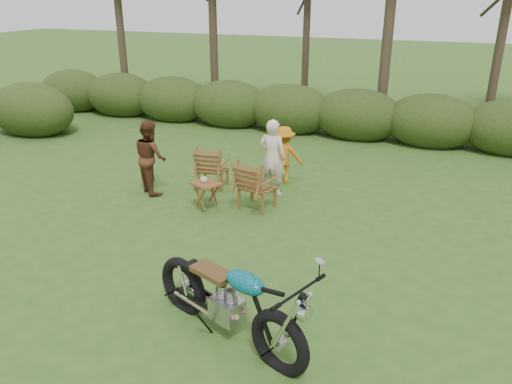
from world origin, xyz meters
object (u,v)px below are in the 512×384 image
(lawn_chair_right, at_px, (257,208))
(lawn_chair_left, at_px, (213,187))
(adult_b, at_px, (153,191))
(child, at_px, (283,183))
(adult_a, at_px, (272,194))
(motorcycle, at_px, (228,335))
(cup, at_px, (204,180))
(side_table, at_px, (207,196))

(lawn_chair_right, height_order, lawn_chair_left, lawn_chair_right)
(adult_b, bearing_deg, lawn_chair_right, -144.20)
(lawn_chair_left, bearing_deg, child, -155.60)
(lawn_chair_right, relative_size, adult_b, 0.65)
(adult_a, relative_size, adult_b, 1.04)
(motorcycle, relative_size, cup, 17.14)
(motorcycle, height_order, lawn_chair_left, motorcycle)
(adult_b, bearing_deg, side_table, -159.54)
(child, bearing_deg, lawn_chair_right, 76.28)
(cup, bearing_deg, adult_b, 164.09)
(lawn_chair_left, distance_m, adult_b, 1.27)
(lawn_chair_right, relative_size, side_table, 1.83)
(adult_b, bearing_deg, motorcycle, 168.23)
(motorcycle, bearing_deg, adult_b, 154.11)
(lawn_chair_right, distance_m, child, 1.49)
(lawn_chair_right, height_order, adult_a, adult_a)
(adult_a, bearing_deg, child, -88.89)
(lawn_chair_left, height_order, side_table, side_table)
(motorcycle, xyz_separation_m, lawn_chair_right, (-1.05, 3.74, 0.00))
(motorcycle, distance_m, adult_a, 4.62)
(side_table, relative_size, child, 0.43)
(lawn_chair_right, relative_size, adult_a, 0.62)
(cup, distance_m, adult_a, 1.63)
(adult_a, height_order, adult_b, adult_a)
(adult_a, bearing_deg, cup, 52.50)
(adult_a, height_order, child, adult_a)
(adult_a, distance_m, adult_b, 2.51)
(cup, relative_size, adult_a, 0.09)
(lawn_chair_right, height_order, child, child)
(side_table, height_order, adult_a, adult_a)
(motorcycle, distance_m, cup, 3.93)
(cup, bearing_deg, side_table, -1.44)
(side_table, height_order, child, child)
(lawn_chair_right, bearing_deg, adult_b, 12.05)
(lawn_chair_left, xyz_separation_m, child, (1.32, 0.82, 0.00))
(cup, xyz_separation_m, child, (0.98, 1.89, -0.60))
(motorcycle, relative_size, adult_a, 1.47)
(side_table, bearing_deg, lawn_chair_right, 24.33)
(child, bearing_deg, motorcycle, 89.00)
(adult_a, relative_size, child, 1.25)
(motorcycle, height_order, side_table, motorcycle)
(lawn_chair_left, height_order, adult_b, adult_b)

